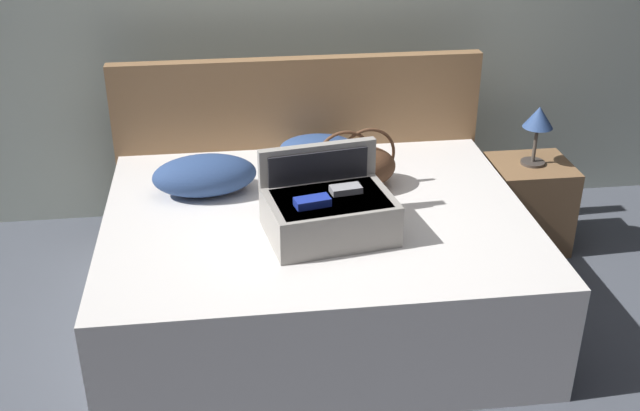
# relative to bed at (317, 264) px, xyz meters

# --- Properties ---
(ground_plane) EXTENTS (12.00, 12.00, 0.00)m
(ground_plane) POSITION_rel_bed_xyz_m (0.00, -0.40, -0.29)
(ground_plane) COLOR #4C515B
(back_wall) EXTENTS (8.00, 0.10, 2.60)m
(back_wall) POSITION_rel_bed_xyz_m (0.00, 1.25, 1.01)
(back_wall) COLOR #B7C1B2
(back_wall) RESTS_ON ground
(bed) EXTENTS (2.00, 1.59, 0.57)m
(bed) POSITION_rel_bed_xyz_m (0.00, 0.00, 0.00)
(bed) COLOR silver
(bed) RESTS_ON ground
(headboard) EXTENTS (2.04, 0.08, 1.08)m
(headboard) POSITION_rel_bed_xyz_m (0.00, 0.84, 0.25)
(headboard) COLOR olive
(headboard) RESTS_ON ground
(hard_case_large) EXTENTS (0.61, 0.49, 0.36)m
(hard_case_large) POSITION_rel_bed_xyz_m (0.03, -0.21, 0.40)
(hard_case_large) COLOR gray
(hard_case_large) RESTS_ON bed
(duffel_bag) EXTENTS (0.45, 0.35, 0.31)m
(duffel_bag) POSITION_rel_bed_xyz_m (0.23, 0.26, 0.40)
(duffel_bag) COLOR brown
(duffel_bag) RESTS_ON bed
(pillow_near_headboard) EXTENTS (0.53, 0.32, 0.20)m
(pillow_near_headboard) POSITION_rel_bed_xyz_m (-0.52, 0.28, 0.38)
(pillow_near_headboard) COLOR navy
(pillow_near_headboard) RESTS_ON bed
(pillow_center_head) EXTENTS (0.44, 0.29, 0.14)m
(pillow_center_head) POSITION_rel_bed_xyz_m (0.08, 0.60, 0.36)
(pillow_center_head) COLOR navy
(pillow_center_head) RESTS_ON bed
(nightstand) EXTENTS (0.44, 0.40, 0.51)m
(nightstand) POSITION_rel_bed_xyz_m (1.28, 0.55, -0.03)
(nightstand) COLOR olive
(nightstand) RESTS_ON ground
(table_lamp) EXTENTS (0.16, 0.16, 0.34)m
(table_lamp) POSITION_rel_bed_xyz_m (1.28, 0.55, 0.48)
(table_lamp) COLOR #3F3833
(table_lamp) RESTS_ON nightstand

